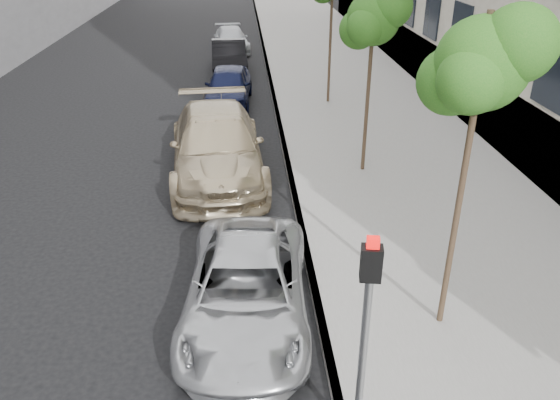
{
  "coord_description": "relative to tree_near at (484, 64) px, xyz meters",
  "views": [
    {
      "loc": [
        -0.06,
        -5.72,
        6.22
      ],
      "look_at": [
        0.59,
        3.56,
        1.5
      ],
      "focal_mm": 35.0,
      "sensor_mm": 36.0,
      "label": 1
    }
  ],
  "objects": [
    {
      "name": "minivan",
      "position": [
        -3.33,
        0.43,
        -3.89
      ],
      "size": [
        2.39,
        4.65,
        1.26
      ],
      "primitive_type": "imported",
      "rotation": [
        0.0,
        0.0,
        -0.07
      ],
      "color": "#B2B4B7",
      "rests_on": "ground"
    },
    {
      "name": "sidewalk",
      "position": [
        1.07,
        22.5,
        -4.45
      ],
      "size": [
        6.4,
        72.0,
        0.14
      ],
      "primitive_type": "cube",
      "color": "gray",
      "rests_on": "ground"
    },
    {
      "name": "suv",
      "position": [
        -4.03,
        6.68,
        -3.65
      ],
      "size": [
        2.85,
        6.14,
        1.74
      ],
      "primitive_type": "imported",
      "rotation": [
        0.0,
        0.0,
        0.07
      ],
      "color": "tan",
      "rests_on": "ground"
    },
    {
      "name": "curb",
      "position": [
        -2.05,
        22.5,
        -4.45
      ],
      "size": [
        0.15,
        72.0,
        0.14
      ],
      "primitive_type": "cube",
      "color": "#9E9B93",
      "rests_on": "ground"
    },
    {
      "name": "signal_pole",
      "position": [
        -1.93,
        -2.26,
        -2.46
      ],
      "size": [
        0.27,
        0.22,
        3.07
      ],
      "rotation": [
        0.0,
        0.0,
        -0.17
      ],
      "color": "#939699",
      "rests_on": "sidewalk"
    },
    {
      "name": "sedan_blue",
      "position": [
        -3.82,
        13.37,
        -3.81
      ],
      "size": [
        1.93,
        4.25,
        1.41
      ],
      "primitive_type": "imported",
      "rotation": [
        0.0,
        0.0,
        -0.06
      ],
      "color": "black",
      "rests_on": "ground"
    },
    {
      "name": "tree_mid",
      "position": [
        0.0,
        6.5,
        -0.37
      ],
      "size": [
        1.67,
        1.47,
        4.84
      ],
      "color": "#38281C",
      "rests_on": "sidewalk"
    },
    {
      "name": "sedan_rear",
      "position": [
        -3.81,
        23.25,
        -3.91
      ],
      "size": [
        2.15,
        4.36,
        1.22
      ],
      "primitive_type": "imported",
      "rotation": [
        0.0,
        0.0,
        0.11
      ],
      "color": "#B2B5BB",
      "rests_on": "ground"
    },
    {
      "name": "tree_near",
      "position": [
        0.0,
        0.0,
        0.0
      ],
      "size": [
        1.66,
        1.46,
        5.21
      ],
      "color": "#38281C",
      "rests_on": "sidewalk"
    },
    {
      "name": "sedan_black",
      "position": [
        -3.85,
        18.26,
        -3.79
      ],
      "size": [
        1.71,
        4.47,
        1.45
      ],
      "primitive_type": "imported",
      "rotation": [
        0.0,
        0.0,
        0.04
      ],
      "color": "black",
      "rests_on": "ground"
    }
  ]
}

